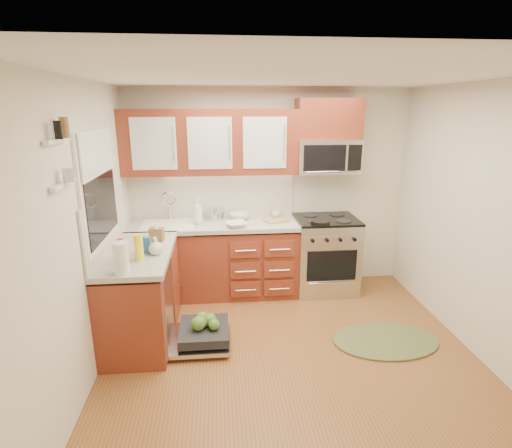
{
  "coord_description": "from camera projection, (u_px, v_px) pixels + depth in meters",
  "views": [
    {
      "loc": [
        -0.64,
        -3.21,
        2.27
      ],
      "look_at": [
        -0.25,
        0.85,
        1.07
      ],
      "focal_mm": 28.0,
      "sensor_mm": 36.0,
      "label": 1
    }
  ],
  "objects": [
    {
      "name": "canister",
      "position": [
        218.0,
        214.0,
        4.92
      ],
      "size": [
        0.1,
        0.1,
        0.15
      ],
      "primitive_type": "cylinder",
      "rotation": [
        0.0,
        0.0,
        -0.04
      ],
      "color": "silver",
      "rests_on": "countertop_back"
    },
    {
      "name": "red_bottle",
      "position": [
        121.0,
        252.0,
        3.53
      ],
      "size": [
        0.07,
        0.07,
        0.23
      ],
      "primitive_type": "cylinder",
      "rotation": [
        0.0,
        0.0,
        0.17
      ],
      "color": "#B9280F",
      "rests_on": "countertop_left"
    },
    {
      "name": "sink",
      "position": [
        169.0,
        235.0,
        4.78
      ],
      "size": [
        0.62,
        0.5,
        0.26
      ],
      "primitive_type": null,
      "color": "white",
      "rests_on": "ground"
    },
    {
      "name": "mustard_bottle",
      "position": [
        139.0,
        247.0,
        3.62
      ],
      "size": [
        0.1,
        0.1,
        0.24
      ],
      "primitive_type": "cylinder",
      "rotation": [
        0.0,
        0.0,
        0.42
      ],
      "color": "#FDFA1C",
      "rests_on": "countertop_left"
    },
    {
      "name": "wooden_box",
      "position": [
        157.0,
        234.0,
        4.15
      ],
      "size": [
        0.15,
        0.12,
        0.14
      ],
      "primitive_type": "cube",
      "rotation": [
        0.0,
        0.0,
        -0.12
      ],
      "color": "brown",
      "rests_on": "countertop_left"
    },
    {
      "name": "skillet",
      "position": [
        320.0,
        222.0,
        4.68
      ],
      "size": [
        0.27,
        0.27,
        0.04
      ],
      "primitive_type": "cylinder",
      "rotation": [
        0.0,
        0.0,
        0.22
      ],
      "color": "black",
      "rests_on": "range"
    },
    {
      "name": "backsplash_back",
      "position": [
        212.0,
        195.0,
        5.02
      ],
      "size": [
        2.05,
        0.02,
        0.57
      ],
      "primitive_type": "cube",
      "color": "beige",
      "rests_on": "ground"
    },
    {
      "name": "countertop_back",
      "position": [
        213.0,
        225.0,
        4.82
      ],
      "size": [
        2.07,
        0.64,
        0.05
      ],
      "primitive_type": "cube",
      "color": "beige",
      "rests_on": "base_cabinet_back"
    },
    {
      "name": "microwave",
      "position": [
        327.0,
        156.0,
        4.83
      ],
      "size": [
        0.76,
        0.38,
        0.4
      ],
      "primitive_type": null,
      "color": "silver",
      "rests_on": "ground"
    },
    {
      "name": "cutting_board",
      "position": [
        277.0,
        221.0,
        4.88
      ],
      "size": [
        0.33,
        0.28,
        0.02
      ],
      "primitive_type": "cube",
      "rotation": [
        0.0,
        0.0,
        0.43
      ],
      "color": "tan",
      "rests_on": "countertop_back"
    },
    {
      "name": "bowl_b",
      "position": [
        240.0,
        216.0,
        4.97
      ],
      "size": [
        0.3,
        0.3,
        0.08
      ],
      "primitive_type": "imported",
      "rotation": [
        0.0,
        0.0,
        0.21
      ],
      "color": "#999999",
      "rests_on": "countertop_back"
    },
    {
      "name": "bowl_a",
      "position": [
        236.0,
        224.0,
        4.65
      ],
      "size": [
        0.3,
        0.3,
        0.06
      ],
      "primitive_type": "imported",
      "rotation": [
        0.0,
        0.0,
        0.29
      ],
      "color": "#999999",
      "rests_on": "countertop_back"
    },
    {
      "name": "ceiling",
      "position": [
        299.0,
        76.0,
        3.06
      ],
      "size": [
        3.5,
        3.5,
        0.0
      ],
      "primitive_type": "plane",
      "rotation": [
        3.14,
        0.0,
        0.0
      ],
      "color": "white",
      "rests_on": "ground"
    },
    {
      "name": "upper_cabinets",
      "position": [
        210.0,
        142.0,
        4.68
      ],
      "size": [
        2.05,
        0.35,
        0.75
      ],
      "primitive_type": null,
      "color": "maroon",
      "rests_on": "ground"
    },
    {
      "name": "wall_left",
      "position": [
        84.0,
        237.0,
        3.26
      ],
      "size": [
        0.04,
        3.5,
        2.5
      ],
      "primitive_type": "cube",
      "color": "beige",
      "rests_on": "ground"
    },
    {
      "name": "floor",
      "position": [
        291.0,
        357.0,
        3.77
      ],
      "size": [
        3.5,
        3.5,
        0.0
      ],
      "primitive_type": "plane",
      "color": "brown",
      "rests_on": "ground"
    },
    {
      "name": "cup",
      "position": [
        276.0,
        214.0,
        5.05
      ],
      "size": [
        0.15,
        0.15,
        0.09
      ],
      "primitive_type": "imported",
      "rotation": [
        0.0,
        0.0,
        -0.31
      ],
      "color": "#999999",
      "rests_on": "countertop_back"
    },
    {
      "name": "base_cabinet_back",
      "position": [
        214.0,
        261.0,
        4.97
      ],
      "size": [
        2.05,
        0.6,
        0.85
      ],
      "primitive_type": "cube",
      "color": "maroon",
      "rests_on": "ground"
    },
    {
      "name": "blue_carton",
      "position": [
        146.0,
        245.0,
        3.81
      ],
      "size": [
        0.1,
        0.06,
        0.15
      ],
      "primitive_type": "cube",
      "rotation": [
        0.0,
        0.0,
        -0.04
      ],
      "color": "#2258A2",
      "rests_on": "countertop_left"
    },
    {
      "name": "wall_back",
      "position": [
        269.0,
        190.0,
        5.09
      ],
      "size": [
        3.5,
        0.04,
        2.5
      ],
      "primitive_type": "cube",
      "color": "beige",
      "rests_on": "ground"
    },
    {
      "name": "soap_bottle_c",
      "position": [
        155.0,
        246.0,
        3.77
      ],
      "size": [
        0.17,
        0.17,
        0.17
      ],
      "primitive_type": "imported",
      "rotation": [
        0.0,
        0.0,
        -0.33
      ],
      "color": "#999999",
      "rests_on": "countertop_left"
    },
    {
      "name": "dishwasher",
      "position": [
        200.0,
        335.0,
        3.95
      ],
      "size": [
        0.7,
        0.6,
        0.2
      ],
      "primitive_type": null,
      "color": "silver",
      "rests_on": "ground"
    },
    {
      "name": "stock_pot",
      "position": [
        215.0,
        214.0,
        4.95
      ],
      "size": [
        0.27,
        0.27,
        0.13
      ],
      "primitive_type": "cylinder",
      "rotation": [
        0.0,
        0.0,
        0.28
      ],
      "color": "silver",
      "rests_on": "countertop_back"
    },
    {
      "name": "window",
      "position": [
        99.0,
        189.0,
        3.65
      ],
      "size": [
        0.03,
        1.05,
        1.05
      ],
      "primitive_type": null,
      "color": "white",
      "rests_on": "ground"
    },
    {
      "name": "range",
      "position": [
        325.0,
        254.0,
        5.06
      ],
      "size": [
        0.76,
        0.64,
        0.95
      ],
      "primitive_type": null,
      "color": "silver",
      "rests_on": "ground"
    },
    {
      "name": "soap_bottle_b",
      "position": [
        156.0,
        232.0,
        4.15
      ],
      "size": [
        0.11,
        0.12,
        0.19
      ],
      "primitive_type": "imported",
      "rotation": [
        0.0,
        0.0,
        -0.4
      ],
      "color": "#999999",
      "rests_on": "countertop_left"
    },
    {
      "name": "paper_towel_roll",
      "position": [
        121.0,
        258.0,
        3.32
      ],
      "size": [
        0.15,
        0.15,
        0.27
      ],
      "primitive_type": "cylinder",
      "rotation": [
        0.0,
        0.0,
        0.22
      ],
      "color": "white",
      "rests_on": "countertop_left"
    },
    {
      "name": "window_blind",
      "position": [
        97.0,
        152.0,
        3.56
      ],
      "size": [
        0.02,
        0.96,
        0.4
      ],
      "primitive_type": "cube",
      "color": "white",
      "rests_on": "ground"
    },
    {
      "name": "wall_front",
      "position": [
        370.0,
        350.0,
        1.74
      ],
      "size": [
        3.5,
        0.04,
        2.5
      ],
      "primitive_type": "cube",
      "color": "beige",
      "rests_on": "ground"
    },
    {
      "name": "soap_bottle_a",
      "position": [
        198.0,
        212.0,
        4.74
      ],
      "size": [
        0.14,
        0.14,
        0.3
      ],
      "primitive_type": "imported",
      "rotation": [
        0.0,
        0.0,
        -0.28
      ],
      "color": "#999999",
      "rests_on": "countertop_back"
    },
    {
      "name": "countertop_left",
      "position": [
        138.0,
        253.0,
        3.88
      ],
      "size": [
        0.64,
        1.27,
        0.05
      ],
      "primitive_type": "cube",
      "color": "beige",
      "rests_on": "base_cabinet_left"
    },
    {
      "name": "cabinet_over_mw",
      "position": [
        328.0,
        119.0,
        4.73
      ],
      "size": [
        0.76,
        0.35,
        0.47
      ],
      "primitive_type": "cube",
      "color": "maroon",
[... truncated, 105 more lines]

